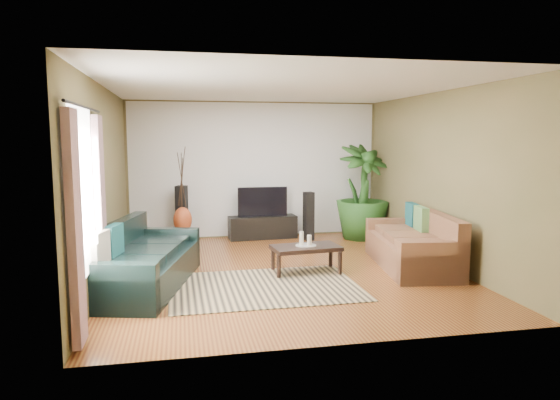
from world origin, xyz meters
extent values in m
plane|color=brown|center=(0.00, 0.00, 0.00)|extent=(5.50, 5.50, 0.00)
plane|color=white|center=(0.00, 0.00, 2.70)|extent=(5.50, 5.50, 0.00)
plane|color=brown|center=(0.00, 2.75, 1.35)|extent=(5.00, 0.00, 5.00)
plane|color=brown|center=(0.00, -2.75, 1.35)|extent=(5.00, 0.00, 5.00)
plane|color=brown|center=(-2.50, 0.00, 1.35)|extent=(0.00, 5.50, 5.50)
plane|color=brown|center=(2.50, 0.00, 1.35)|extent=(0.00, 5.50, 5.50)
plane|color=white|center=(0.00, 2.74, 1.35)|extent=(4.90, 0.00, 4.90)
plane|color=white|center=(-2.48, -1.60, 1.40)|extent=(0.00, 1.80, 1.80)
cube|color=gray|center=(-2.43, -2.35, 1.15)|extent=(0.08, 0.35, 2.20)
cube|color=gray|center=(-2.43, -0.85, 1.15)|extent=(0.08, 0.35, 2.20)
cylinder|color=black|center=(-2.43, -1.60, 2.30)|extent=(0.03, 1.90, 0.03)
cube|color=black|center=(-1.97, -0.42, 0.42)|extent=(1.54, 2.51, 0.85)
cube|color=brown|center=(2.00, -0.13, 0.42)|extent=(1.23, 2.21, 0.85)
cube|color=tan|center=(-0.40, -0.76, 0.01)|extent=(2.52, 1.80, 0.01)
cube|color=black|center=(0.32, -0.15, 0.20)|extent=(1.04, 0.64, 0.40)
cylinder|color=gray|center=(0.32, -0.15, 0.41)|extent=(0.30, 0.30, 0.01)
cylinder|color=beige|center=(0.26, -0.12, 0.52)|extent=(0.06, 0.06, 0.20)
cylinder|color=beige|center=(0.36, -0.19, 0.49)|extent=(0.06, 0.06, 0.15)
cylinder|color=beige|center=(0.39, -0.09, 0.48)|extent=(0.06, 0.06, 0.13)
cube|color=black|center=(0.10, 2.50, 0.22)|extent=(1.36, 0.48, 0.45)
cube|color=black|center=(0.10, 2.50, 0.73)|extent=(0.98, 0.05, 0.58)
cube|color=black|center=(-1.46, 2.50, 0.54)|extent=(0.25, 0.26, 1.08)
cube|color=black|center=(0.96, 2.15, 0.47)|extent=(0.20, 0.22, 0.94)
imported|color=#1E4717|center=(2.03, 2.11, 0.93)|extent=(1.32, 1.32, 1.86)
cylinder|color=black|center=(2.03, 2.11, 0.13)|extent=(0.34, 0.34, 0.27)
cube|color=gray|center=(-1.45, 1.86, 0.18)|extent=(0.45, 0.45, 0.36)
ellipsoid|color=#953B1B|center=(-1.45, 1.86, 0.52)|extent=(0.33, 0.33, 0.46)
cube|color=#956030|center=(-2.25, 0.63, 0.24)|extent=(0.51, 0.51, 0.47)
camera|label=1|loc=(-1.46, -7.14, 1.98)|focal=32.00mm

